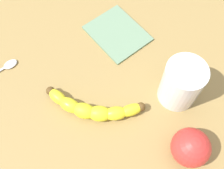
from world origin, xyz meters
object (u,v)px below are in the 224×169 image
(banana, at_px, (93,108))
(smoothie_glass, at_px, (181,84))
(apple_fruit, at_px, (191,147))
(teaspoon, at_px, (8,66))

(banana, height_order, smoothie_glass, smoothie_glass)
(smoothie_glass, distance_m, apple_fruit, 0.14)
(banana, relative_size, teaspoon, 1.62)
(banana, distance_m, teaspoon, 0.25)
(apple_fruit, relative_size, teaspoon, 0.73)
(smoothie_glass, xyz_separation_m, teaspoon, (0.29, 0.31, -0.05))
(banana, height_order, apple_fruit, apple_fruit)
(banana, distance_m, smoothie_glass, 0.21)
(smoothie_glass, bearing_deg, teaspoon, 47.06)
(apple_fruit, bearing_deg, banana, 32.93)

